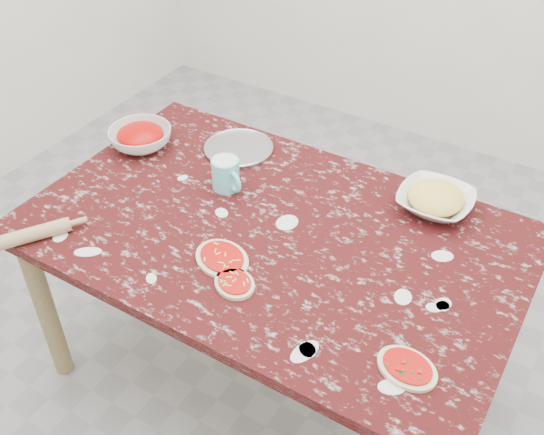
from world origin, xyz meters
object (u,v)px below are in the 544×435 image
at_px(flour_mug, 226,174).
at_px(rolling_pin, 33,234).
at_px(cheese_bowl, 435,201).
at_px(pizza_tray, 239,149).
at_px(worktable, 272,248).
at_px(sauce_bowl, 141,138).

bearing_deg(flour_mug, rolling_pin, -123.51).
xyz_separation_m(cheese_bowl, flour_mug, (-0.67, -0.27, 0.03)).
relative_size(pizza_tray, flour_mug, 1.85).
height_order(worktable, rolling_pin, rolling_pin).
bearing_deg(worktable, sauce_bowl, 166.89).
relative_size(worktable, pizza_tray, 6.17).
relative_size(pizza_tray, rolling_pin, 1.10).
distance_m(sauce_bowl, rolling_pin, 0.60).
bearing_deg(pizza_tray, flour_mug, -65.86).
xyz_separation_m(pizza_tray, sauce_bowl, (-0.33, -0.17, 0.03)).
distance_m(worktable, cheese_bowl, 0.57).
bearing_deg(flour_mug, cheese_bowl, 21.92).
relative_size(worktable, rolling_pin, 6.78).
height_order(worktable, sauce_bowl, sauce_bowl).
relative_size(cheese_bowl, rolling_pin, 1.05).
bearing_deg(worktable, cheese_bowl, 42.74).
bearing_deg(rolling_pin, cheese_bowl, 38.48).
relative_size(sauce_bowl, rolling_pin, 1.01).
xyz_separation_m(sauce_bowl, flour_mug, (0.43, -0.05, 0.02)).
bearing_deg(cheese_bowl, flour_mug, -158.08).
xyz_separation_m(sauce_bowl, rolling_pin, (0.07, -0.60, -0.01)).
bearing_deg(cheese_bowl, sauce_bowl, -168.73).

